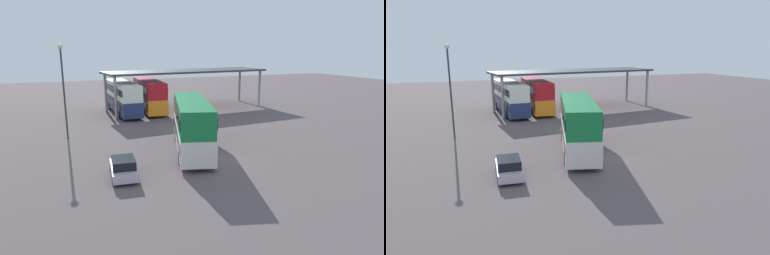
{
  "view_description": "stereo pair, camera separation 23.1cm",
  "coord_description": "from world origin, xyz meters",
  "views": [
    {
      "loc": [
        -10.89,
        -22.2,
        8.45
      ],
      "look_at": [
        -1.05,
        3.16,
        2.0
      ],
      "focal_mm": 31.71,
      "sensor_mm": 36.0,
      "label": 1
    },
    {
      "loc": [
        -10.67,
        -22.29,
        8.45
      ],
      "look_at": [
        -1.05,
        3.16,
        2.0
      ],
      "focal_mm": 31.71,
      "sensor_mm": 36.0,
      "label": 2
    }
  ],
  "objects": [
    {
      "name": "double_decker_near_canopy",
      "position": [
        -3.49,
        21.66,
        2.26
      ],
      "size": [
        2.94,
        11.27,
        4.12
      ],
      "rotation": [
        0.0,
        0.0,
        1.61
      ],
      "color": "navy",
      "rests_on": "ground_plane"
    },
    {
      "name": "lamppost_tall",
      "position": [
        -10.65,
        10.97,
        5.43
      ],
      "size": [
        0.44,
        0.44,
        8.76
      ],
      "color": "#33353A",
      "rests_on": "ground_plane"
    },
    {
      "name": "parked_hatchback",
      "position": [
        -7.45,
        -0.73,
        0.67
      ],
      "size": [
        1.94,
        3.86,
        1.35
      ],
      "rotation": [
        0.0,
        0.0,
        1.48
      ],
      "color": "#BFB1C2",
      "rests_on": "ground_plane"
    },
    {
      "name": "ground_plane",
      "position": [
        0.0,
        0.0,
        0.0
      ],
      "size": [
        140.0,
        140.0,
        0.0
      ],
      "primitive_type": "plane",
      "color": "#564B4D"
    },
    {
      "name": "depot_canopy",
      "position": [
        5.51,
        22.13,
        5.07
      ],
      "size": [
        23.13,
        8.57,
        5.38
      ],
      "rotation": [
        0.0,
        0.0,
        0.1
      ],
      "color": "#33353A",
      "rests_on": "ground_plane"
    },
    {
      "name": "double_decker_mid_row",
      "position": [
        0.12,
        22.13,
        2.31
      ],
      "size": [
        3.02,
        11.07,
        4.21
      ],
      "rotation": [
        0.0,
        0.0,
        1.52
      ],
      "color": "orange",
      "rests_on": "ground_plane"
    },
    {
      "name": "double_decker_main",
      "position": [
        -1.05,
        3.17,
        2.34
      ],
      "size": [
        5.46,
        11.14,
        4.27
      ],
      "rotation": [
        0.0,
        0.0,
        1.29
      ],
      "color": "silver",
      "rests_on": "ground_plane"
    }
  ]
}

